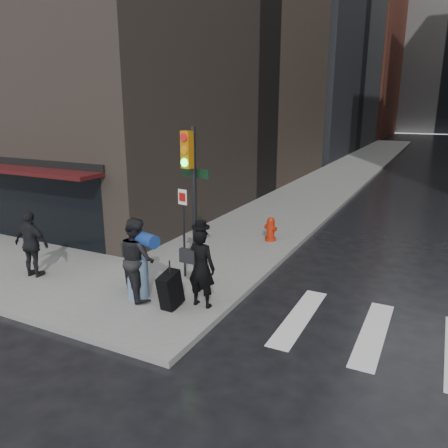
% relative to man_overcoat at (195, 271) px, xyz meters
% --- Properties ---
extents(ground, '(140.00, 140.00, 0.00)m').
position_rel_man_overcoat_xyz_m(ground, '(-1.28, -0.17, -1.01)').
color(ground, black).
rests_on(ground, ground).
extents(sidewalk_left, '(4.00, 50.00, 0.15)m').
position_rel_man_overcoat_xyz_m(sidewalk_left, '(-1.28, 26.83, -0.93)').
color(sidewalk_left, slate).
rests_on(sidewalk_left, ground).
extents(bldg_left_far, '(22.00, 20.00, 26.00)m').
position_rel_man_overcoat_xyz_m(bldg_left_far, '(-14.28, 61.83, 11.99)').
color(bldg_left_far, '#56271D').
rests_on(bldg_left_far, ground).
extents(storefront, '(8.40, 1.11, 2.83)m').
position_rel_man_overcoat_xyz_m(storefront, '(-8.28, 1.73, 0.82)').
color(storefront, black).
rests_on(storefront, ground).
extents(man_overcoat, '(1.06, 1.02, 2.05)m').
position_rel_man_overcoat_xyz_m(man_overcoat, '(0.00, 0.00, 0.00)').
color(man_overcoat, black).
rests_on(man_overcoat, ground).
extents(man_jeans, '(1.33, 1.22, 1.97)m').
position_rel_man_overcoat_xyz_m(man_jeans, '(-1.45, -0.21, 0.13)').
color(man_jeans, black).
rests_on(man_jeans, ground).
extents(man_greycoat, '(1.10, 0.55, 1.80)m').
position_rel_man_overcoat_xyz_m(man_greycoat, '(-4.79, -0.38, 0.04)').
color(man_greycoat, black).
rests_on(man_greycoat, ground).
extents(traffic_light, '(0.97, 0.55, 3.97)m').
position_rel_man_overcoat_xyz_m(traffic_light, '(-0.84, 1.26, 1.70)').
color(traffic_light, black).
rests_on(traffic_light, ground).
extents(fire_hydrant, '(0.48, 0.36, 0.82)m').
position_rel_man_overcoat_xyz_m(fire_hydrant, '(-0.26, 5.46, -0.49)').
color(fire_hydrant, '#A6200A').
rests_on(fire_hydrant, ground).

